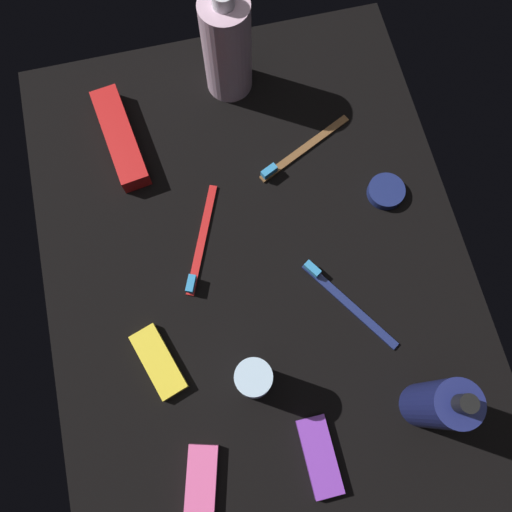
% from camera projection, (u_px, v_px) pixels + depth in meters
% --- Properties ---
extents(ground_plane, '(0.84, 0.64, 0.01)m').
position_uv_depth(ground_plane, '(256.00, 263.00, 0.80)').
color(ground_plane, black).
extents(lotion_bottle, '(0.06, 0.06, 0.18)m').
position_uv_depth(lotion_bottle, '(439.00, 405.00, 0.66)').
color(lotion_bottle, navy).
rests_on(lotion_bottle, ground_plane).
extents(bodywash_bottle, '(0.08, 0.08, 0.20)m').
position_uv_depth(bodywash_bottle, '(227.00, 47.00, 0.80)').
color(bodywash_bottle, silver).
rests_on(bodywash_bottle, ground_plane).
extents(deodorant_stick, '(0.05, 0.05, 0.11)m').
position_uv_depth(deodorant_stick, '(254.00, 379.00, 0.69)').
color(deodorant_stick, silver).
rests_on(deodorant_stick, ground_plane).
extents(toothbrush_navy, '(0.16, 0.11, 0.02)m').
position_uv_depth(toothbrush_navy, '(344.00, 299.00, 0.77)').
color(toothbrush_navy, navy).
rests_on(toothbrush_navy, ground_plane).
extents(toothbrush_brown, '(0.09, 0.17, 0.02)m').
position_uv_depth(toothbrush_brown, '(300.00, 151.00, 0.84)').
color(toothbrush_brown, brown).
rests_on(toothbrush_brown, ground_plane).
extents(toothbrush_red, '(0.17, 0.08, 0.02)m').
position_uv_depth(toothbrush_red, '(200.00, 245.00, 0.80)').
color(toothbrush_red, red).
rests_on(toothbrush_red, ground_plane).
extents(toothpaste_box_red, '(0.18, 0.07, 0.03)m').
position_uv_depth(toothpaste_box_red, '(120.00, 138.00, 0.84)').
color(toothpaste_box_red, red).
rests_on(toothpaste_box_red, ground_plane).
extents(snack_bar_yellow, '(0.11, 0.07, 0.01)m').
position_uv_depth(snack_bar_yellow, '(159.00, 362.00, 0.74)').
color(snack_bar_yellow, yellow).
rests_on(snack_bar_yellow, ground_plane).
extents(snack_bar_pink, '(0.11, 0.07, 0.01)m').
position_uv_depth(snack_bar_pink, '(201.00, 486.00, 0.70)').
color(snack_bar_pink, '#E55999').
rests_on(snack_bar_pink, ground_plane).
extents(snack_bar_purple, '(0.10, 0.04, 0.01)m').
position_uv_depth(snack_bar_purple, '(320.00, 456.00, 0.71)').
color(snack_bar_purple, purple).
rests_on(snack_bar_purple, ground_plane).
extents(cream_tin_left, '(0.06, 0.06, 0.02)m').
position_uv_depth(cream_tin_left, '(386.00, 191.00, 0.82)').
color(cream_tin_left, navy).
rests_on(cream_tin_left, ground_plane).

